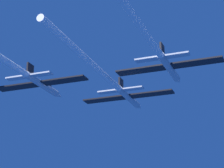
# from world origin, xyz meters

# --- Properties ---
(jet_lead) EXTENTS (18.76, 44.37, 3.11)m
(jet_lead) POSITION_xyz_m (0.72, -11.02, 0.06)
(jet_lead) COLOR #B2BAC6
(jet_left_wing) EXTENTS (18.76, 46.01, 3.11)m
(jet_left_wing) POSITION_xyz_m (-12.79, -23.22, 0.70)
(jet_left_wing) COLOR #B2BAC6
(jet_right_wing) EXTENTS (18.76, 45.03, 3.11)m
(jet_right_wing) POSITION_xyz_m (11.90, -22.02, 0.91)
(jet_right_wing) COLOR #B2BAC6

